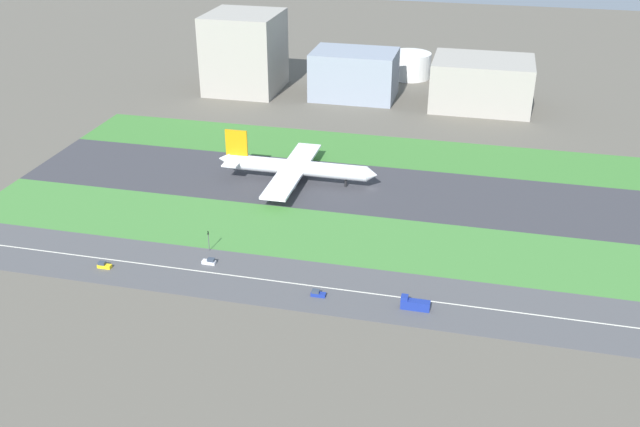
{
  "coord_description": "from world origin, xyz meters",
  "views": [
    {
      "loc": [
        39.19,
        -250.39,
        117.46
      ],
      "look_at": [
        -11.94,
        -36.5,
        6.0
      ],
      "focal_mm": 40.03,
      "sensor_mm": 36.0,
      "label": 1
    }
  ],
  "objects_px": {
    "fuel_tank_centre": "(464,70)",
    "fuel_tank_west": "(410,65)",
    "car_1": "(210,262)",
    "hangar_building": "(354,75)",
    "traffic_light": "(209,239)",
    "office_tower": "(482,83)",
    "terminal_building": "(245,52)",
    "truck_0": "(414,304)",
    "car_0": "(104,265)",
    "car_2": "(318,294)",
    "airliner": "(293,167)"
  },
  "relations": [
    {
      "from": "fuel_tank_centre",
      "to": "fuel_tank_west",
      "type": "bearing_deg",
      "value": 180.0
    },
    {
      "from": "car_1",
      "to": "hangar_building",
      "type": "height_order",
      "value": "hangar_building"
    },
    {
      "from": "traffic_light",
      "to": "office_tower",
      "type": "relative_size",
      "value": 0.14
    },
    {
      "from": "traffic_light",
      "to": "fuel_tank_west",
      "type": "distance_m",
      "value": 222.45
    },
    {
      "from": "terminal_building",
      "to": "office_tower",
      "type": "height_order",
      "value": "terminal_building"
    },
    {
      "from": "traffic_light",
      "to": "hangar_building",
      "type": "bearing_deg",
      "value": 85.18
    },
    {
      "from": "truck_0",
      "to": "fuel_tank_centre",
      "type": "xyz_separation_m",
      "value": [
        0.06,
        237.0,
        4.86
      ]
    },
    {
      "from": "truck_0",
      "to": "fuel_tank_west",
      "type": "bearing_deg",
      "value": -82.56
    },
    {
      "from": "office_tower",
      "to": "fuel_tank_west",
      "type": "bearing_deg",
      "value": 133.13
    },
    {
      "from": "car_1",
      "to": "car_0",
      "type": "distance_m",
      "value": 33.22
    },
    {
      "from": "office_tower",
      "to": "fuel_tank_centre",
      "type": "height_order",
      "value": "office_tower"
    },
    {
      "from": "office_tower",
      "to": "fuel_tank_west",
      "type": "relative_size",
      "value": 2.05
    },
    {
      "from": "car_0",
      "to": "fuel_tank_west",
      "type": "distance_m",
      "value": 246.47
    },
    {
      "from": "car_1",
      "to": "car_2",
      "type": "distance_m",
      "value": 39.28
    },
    {
      "from": "car_0",
      "to": "car_1",
      "type": "bearing_deg",
      "value": -162.48
    },
    {
      "from": "car_2",
      "to": "terminal_building",
      "type": "relative_size",
      "value": 0.11
    },
    {
      "from": "office_tower",
      "to": "traffic_light",
      "type": "bearing_deg",
      "value": -114.98
    },
    {
      "from": "car_0",
      "to": "truck_0",
      "type": "relative_size",
      "value": 0.52
    },
    {
      "from": "car_1",
      "to": "hangar_building",
      "type": "bearing_deg",
      "value": 86.4
    },
    {
      "from": "terminal_building",
      "to": "fuel_tank_centre",
      "type": "height_order",
      "value": "terminal_building"
    },
    {
      "from": "office_tower",
      "to": "terminal_building",
      "type": "bearing_deg",
      "value": 180.0
    },
    {
      "from": "terminal_building",
      "to": "fuel_tank_centre",
      "type": "distance_m",
      "value": 125.2
    },
    {
      "from": "airliner",
      "to": "truck_0",
      "type": "distance_m",
      "value": 96.96
    },
    {
      "from": "car_0",
      "to": "terminal_building",
      "type": "xyz_separation_m",
      "value": [
        -17.59,
        192.0,
        19.98
      ]
    },
    {
      "from": "airliner",
      "to": "traffic_light",
      "type": "distance_m",
      "value": 61.31
    },
    {
      "from": "car_0",
      "to": "truck_0",
      "type": "xyz_separation_m",
      "value": [
        98.3,
        -0.0,
        0.75
      ]
    },
    {
      "from": "airliner",
      "to": "hangar_building",
      "type": "relative_size",
      "value": 1.48
    },
    {
      "from": "traffic_light",
      "to": "office_tower",
      "type": "height_order",
      "value": "office_tower"
    },
    {
      "from": "airliner",
      "to": "fuel_tank_centre",
      "type": "height_order",
      "value": "airliner"
    },
    {
      "from": "car_1",
      "to": "truck_0",
      "type": "xyz_separation_m",
      "value": [
        66.62,
        -10.0,
        0.75
      ]
    },
    {
      "from": "car_1",
      "to": "fuel_tank_west",
      "type": "bearing_deg",
      "value": 81.07
    },
    {
      "from": "car_2",
      "to": "terminal_building",
      "type": "xyz_separation_m",
      "value": [
        -87.25,
        192.0,
        19.98
      ]
    },
    {
      "from": "car_0",
      "to": "office_tower",
      "type": "xyz_separation_m",
      "value": [
        109.52,
        192.0,
        11.42
      ]
    },
    {
      "from": "car_2",
      "to": "truck_0",
      "type": "distance_m",
      "value": 28.64
    },
    {
      "from": "terminal_building",
      "to": "office_tower",
      "type": "distance_m",
      "value": 127.39
    },
    {
      "from": "car_2",
      "to": "truck_0",
      "type": "relative_size",
      "value": 0.52
    },
    {
      "from": "car_0",
      "to": "office_tower",
      "type": "bearing_deg",
      "value": -119.7
    },
    {
      "from": "car_2",
      "to": "fuel_tank_centre",
      "type": "height_order",
      "value": "fuel_tank_centre"
    },
    {
      "from": "airliner",
      "to": "car_2",
      "type": "height_order",
      "value": "airliner"
    },
    {
      "from": "car_1",
      "to": "fuel_tank_centre",
      "type": "xyz_separation_m",
      "value": [
        66.68,
        227.0,
        5.61
      ]
    },
    {
      "from": "fuel_tank_centre",
      "to": "office_tower",
      "type": "bearing_deg",
      "value": -76.08
    },
    {
      "from": "hangar_building",
      "to": "fuel_tank_centre",
      "type": "bearing_deg",
      "value": 39.17
    },
    {
      "from": "airliner",
      "to": "fuel_tank_west",
      "type": "height_order",
      "value": "airliner"
    },
    {
      "from": "car_1",
      "to": "truck_0",
      "type": "relative_size",
      "value": 0.52
    },
    {
      "from": "terminal_building",
      "to": "hangar_building",
      "type": "relative_size",
      "value": 0.95
    },
    {
      "from": "car_2",
      "to": "terminal_building",
      "type": "bearing_deg",
      "value": -65.56
    },
    {
      "from": "traffic_light",
      "to": "airliner",
      "type": "bearing_deg",
      "value": 78.31
    },
    {
      "from": "airliner",
      "to": "terminal_building",
      "type": "relative_size",
      "value": 1.55
    },
    {
      "from": "airliner",
      "to": "car_0",
      "type": "bearing_deg",
      "value": -117.66
    },
    {
      "from": "truck_0",
      "to": "traffic_light",
      "type": "height_order",
      "value": "traffic_light"
    }
  ]
}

